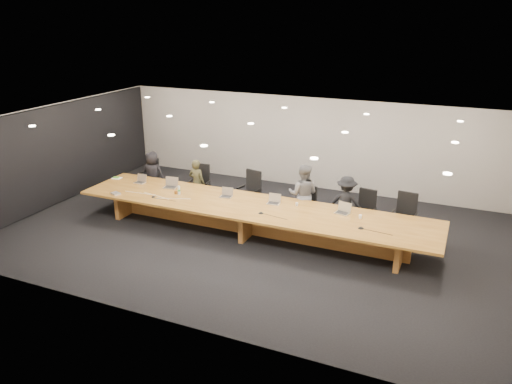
% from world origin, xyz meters
% --- Properties ---
extents(ground, '(12.00, 12.00, 0.00)m').
position_xyz_m(ground, '(0.00, 0.00, 0.00)').
color(ground, black).
rests_on(ground, ground).
extents(back_wall, '(12.00, 0.02, 2.80)m').
position_xyz_m(back_wall, '(0.00, 4.00, 1.40)').
color(back_wall, beige).
rests_on(back_wall, ground).
extents(left_wall_panel, '(0.08, 7.84, 2.74)m').
position_xyz_m(left_wall_panel, '(-5.94, 0.00, 1.37)').
color(left_wall_panel, black).
rests_on(left_wall_panel, ground).
extents(conference_table, '(9.00, 1.80, 0.75)m').
position_xyz_m(conference_table, '(0.00, 0.00, 0.52)').
color(conference_table, brown).
rests_on(conference_table, ground).
extents(chair_far_left, '(0.71, 0.71, 1.15)m').
position_xyz_m(chair_far_left, '(-3.96, 1.34, 0.57)').
color(chair_far_left, black).
rests_on(chair_far_left, ground).
extents(chair_left, '(0.66, 0.66, 1.15)m').
position_xyz_m(chair_left, '(-2.21, 1.32, 0.57)').
color(chair_left, black).
rests_on(chair_left, ground).
extents(chair_mid_left, '(0.71, 0.71, 1.16)m').
position_xyz_m(chair_mid_left, '(-0.67, 1.32, 0.58)').
color(chair_mid_left, black).
rests_on(chair_mid_left, ground).
extents(chair_mid_right, '(0.65, 0.65, 1.01)m').
position_xyz_m(chair_mid_right, '(0.99, 1.18, 0.50)').
color(chair_mid_right, black).
rests_on(chair_mid_right, ground).
extents(chair_right, '(0.62, 0.62, 1.07)m').
position_xyz_m(chair_right, '(2.49, 1.30, 0.53)').
color(chair_right, black).
rests_on(chair_right, ground).
extents(chair_far_right, '(0.64, 0.64, 1.14)m').
position_xyz_m(chair_far_right, '(3.46, 1.22, 0.57)').
color(chair_far_right, black).
rests_on(chair_far_right, ground).
extents(person_a, '(0.74, 0.54, 1.40)m').
position_xyz_m(person_a, '(-3.70, 1.22, 0.70)').
color(person_a, black).
rests_on(person_a, ground).
extents(person_b, '(0.50, 0.34, 1.35)m').
position_xyz_m(person_b, '(-2.19, 1.16, 0.67)').
color(person_b, '#312F1B').
rests_on(person_b, ground).
extents(person_c, '(0.85, 0.70, 1.59)m').
position_xyz_m(person_c, '(0.95, 1.13, 0.80)').
color(person_c, '#5A5A5C').
rests_on(person_c, ground).
extents(person_d, '(0.90, 0.52, 1.38)m').
position_xyz_m(person_d, '(2.04, 1.25, 0.69)').
color(person_d, black).
rests_on(person_d, ground).
extents(laptop_a, '(0.30, 0.22, 0.23)m').
position_xyz_m(laptop_a, '(-3.51, 0.33, 0.87)').
color(laptop_a, '#C4AF96').
rests_on(laptop_a, conference_table).
extents(laptop_b, '(0.39, 0.31, 0.28)m').
position_xyz_m(laptop_b, '(-2.52, 0.33, 0.89)').
color(laptop_b, tan).
rests_on(laptop_b, conference_table).
extents(laptop_c, '(0.32, 0.25, 0.24)m').
position_xyz_m(laptop_c, '(-0.83, 0.28, 0.87)').
color(laptop_c, tan).
rests_on(laptop_c, conference_table).
extents(laptop_d, '(0.32, 0.24, 0.24)m').
position_xyz_m(laptop_d, '(0.45, 0.33, 0.87)').
color(laptop_d, beige).
rests_on(laptop_d, conference_table).
extents(laptop_e, '(0.37, 0.30, 0.26)m').
position_xyz_m(laptop_e, '(2.16, 0.38, 0.88)').
color(laptop_e, '#C1B693').
rests_on(laptop_e, conference_table).
extents(water_bottle, '(0.07, 0.07, 0.22)m').
position_xyz_m(water_bottle, '(-2.03, -0.01, 0.86)').
color(water_bottle, silver).
rests_on(water_bottle, conference_table).
extents(amber_mug, '(0.07, 0.07, 0.09)m').
position_xyz_m(amber_mug, '(-2.12, -0.03, 0.79)').
color(amber_mug, brown).
rests_on(amber_mug, conference_table).
extents(paper_cup_near, '(0.07, 0.07, 0.08)m').
position_xyz_m(paper_cup_near, '(1.03, 0.42, 0.79)').
color(paper_cup_near, silver).
rests_on(paper_cup_near, conference_table).
extents(paper_cup_far, '(0.10, 0.10, 0.09)m').
position_xyz_m(paper_cup_far, '(2.61, 0.26, 0.79)').
color(paper_cup_far, white).
rests_on(paper_cup_far, conference_table).
extents(notepad, '(0.26, 0.22, 0.01)m').
position_xyz_m(notepad, '(-4.35, 0.41, 0.76)').
color(notepad, white).
rests_on(notepad, conference_table).
extents(lime_gadget, '(0.18, 0.12, 0.03)m').
position_xyz_m(lime_gadget, '(-4.37, 0.40, 0.78)').
color(lime_gadget, '#52AB2D').
rests_on(lime_gadget, notepad).
extents(av_box, '(0.27, 0.23, 0.03)m').
position_xyz_m(av_box, '(-3.55, -0.65, 0.77)').
color(av_box, silver).
rests_on(av_box, conference_table).
extents(mic_left, '(0.14, 0.14, 0.03)m').
position_xyz_m(mic_left, '(-2.53, -0.45, 0.76)').
color(mic_left, black).
rests_on(mic_left, conference_table).
extents(mic_center, '(0.14, 0.14, 0.03)m').
position_xyz_m(mic_center, '(0.42, -0.37, 0.77)').
color(mic_center, black).
rests_on(mic_center, conference_table).
extents(mic_right, '(0.15, 0.15, 0.03)m').
position_xyz_m(mic_right, '(2.75, -0.29, 0.77)').
color(mic_right, black).
rests_on(mic_right, conference_table).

